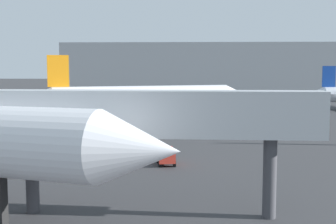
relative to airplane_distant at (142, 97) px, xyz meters
name	(u,v)px	position (x,y,z in m)	size (l,w,h in m)	color
airplane_distant	(142,97)	(0.00, 0.00, 0.00)	(32.62, 28.65, 9.51)	white
jet_bridge	(109,116)	(2.70, -41.96, 1.81)	(20.18, 2.86, 6.80)	#B2B7BC
baggage_cart	(166,155)	(5.04, -29.85, -2.69)	(1.71, 2.57, 1.30)	red
terminal_building	(198,68)	(9.93, 76.66, 4.14)	(82.00, 25.17, 15.17)	#999EA3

